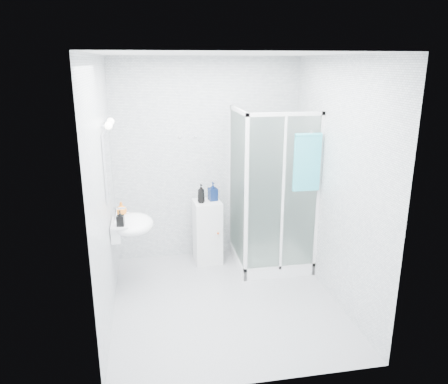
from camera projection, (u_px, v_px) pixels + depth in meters
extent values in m
cube|color=silver|center=(225.00, 188.00, 4.43)|extent=(2.40, 2.60, 2.60)
cube|color=#A8AAAD|center=(225.00, 301.00, 4.80)|extent=(2.40, 2.60, 0.01)
cube|color=silver|center=(225.00, 54.00, 4.06)|extent=(2.40, 2.60, 0.01)
cube|color=white|center=(270.00, 258.00, 5.72)|extent=(0.90, 0.90, 0.12)
cube|color=white|center=(239.00, 111.00, 5.09)|extent=(0.04, 0.90, 0.04)
cube|color=white|center=(286.00, 114.00, 4.76)|extent=(0.90, 0.04, 0.04)
cube|color=white|center=(246.00, 202.00, 4.97)|extent=(0.04, 0.04, 2.00)
cube|color=white|center=(237.00, 188.00, 5.36)|extent=(0.02, 0.82, 1.84)
cube|color=white|center=(283.00, 197.00, 5.02)|extent=(0.82, 0.02, 1.84)
cube|color=white|center=(283.00, 196.00, 5.03)|extent=(0.03, 0.04, 1.84)
cylinder|color=silver|center=(264.00, 155.00, 5.71)|extent=(0.02, 0.02, 1.00)
cylinder|color=silver|center=(266.00, 120.00, 5.55)|extent=(0.09, 0.05, 0.09)
cylinder|color=silver|center=(267.00, 177.00, 5.84)|extent=(0.12, 0.04, 0.12)
cylinder|color=silver|center=(310.00, 132.00, 4.83)|extent=(0.03, 0.05, 0.03)
cube|color=white|center=(117.00, 230.00, 4.82)|extent=(0.10, 0.40, 0.18)
ellipsoid|color=white|center=(133.00, 224.00, 4.83)|extent=(0.46, 0.56, 0.20)
cube|color=white|center=(121.00, 221.00, 4.80)|extent=(0.16, 0.50, 0.02)
cylinder|color=silver|center=(115.00, 214.00, 4.77)|extent=(0.04, 0.04, 0.16)
cylinder|color=silver|center=(120.00, 208.00, 4.76)|extent=(0.12, 0.02, 0.02)
cube|color=white|center=(107.00, 164.00, 4.59)|extent=(0.02, 0.60, 0.70)
cylinder|color=silver|center=(104.00, 126.00, 4.32)|extent=(0.05, 0.04, 0.04)
sphere|color=white|center=(108.00, 126.00, 4.33)|extent=(0.08, 0.08, 0.08)
cylinder|color=silver|center=(107.00, 122.00, 4.63)|extent=(0.05, 0.04, 0.04)
sphere|color=white|center=(110.00, 121.00, 4.63)|extent=(0.08, 0.08, 0.08)
cylinder|color=silver|center=(180.00, 137.00, 5.48)|extent=(0.02, 0.04, 0.02)
sphere|color=silver|center=(180.00, 137.00, 5.45)|extent=(0.03, 0.03, 0.03)
cylinder|color=silver|center=(195.00, 137.00, 5.51)|extent=(0.02, 0.04, 0.02)
sphere|color=silver|center=(196.00, 137.00, 5.49)|extent=(0.03, 0.03, 0.03)
cube|color=white|center=(207.00, 232.00, 5.66)|extent=(0.36, 0.36, 0.83)
cube|color=white|center=(209.00, 236.00, 5.50)|extent=(0.31, 0.03, 0.70)
sphere|color=#DC5B1F|center=(218.00, 233.00, 5.49)|extent=(0.03, 0.03, 0.03)
cube|color=#32ADBF|center=(307.00, 163.00, 4.91)|extent=(0.31, 0.04, 0.64)
cylinder|color=#32ADBF|center=(309.00, 135.00, 4.82)|extent=(0.31, 0.05, 0.05)
imported|color=black|center=(201.00, 194.00, 5.46)|extent=(0.11, 0.11, 0.24)
imported|color=#0B1B44|center=(213.00, 191.00, 5.55)|extent=(0.13, 0.13, 0.24)
imported|color=orange|center=(121.00, 209.00, 4.92)|extent=(0.14, 0.14, 0.16)
imported|color=black|center=(120.00, 218.00, 4.59)|extent=(0.09, 0.09, 0.17)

